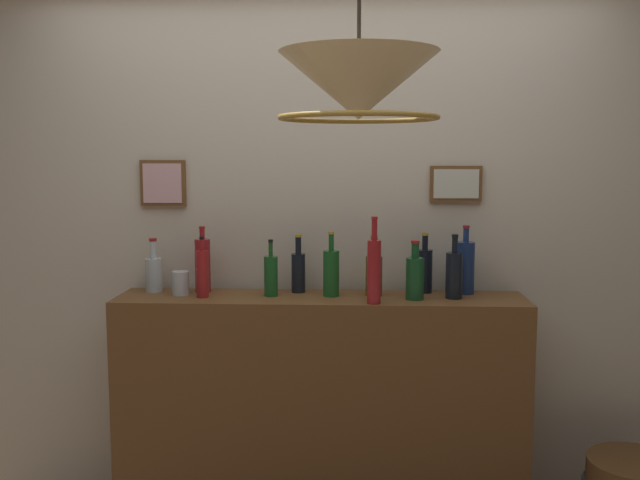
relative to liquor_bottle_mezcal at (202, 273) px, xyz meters
The scene contains 16 objects.
panelled_rear_partition 0.64m from the liquor_bottle_mezcal, 29.18° to the left, with size 3.28×0.15×2.89m.
bar_shelf_unit 0.83m from the liquor_bottle_mezcal, ahead, with size 1.74×0.34×1.13m, color brown.
liquor_bottle_mezcal is the anchor object (origin of this frame).
liquor_bottle_sherry 1.06m from the liquor_bottle_mezcal, ahead, with size 0.07×0.07×0.27m.
liquor_bottle_brandy 0.42m from the liquor_bottle_mezcal, 18.17° to the left, with size 0.06×0.06×0.26m.
liquor_bottle_whiskey 0.12m from the liquor_bottle_mezcal, 101.01° to the left, with size 0.07×0.07×0.29m.
liquor_bottle_bourbon 0.96m from the liquor_bottle_mezcal, ahead, with size 0.07×0.07×0.26m.
liquor_bottle_vermouth 0.29m from the liquor_bottle_mezcal, ahead, with size 0.06×0.06×0.24m.
liquor_bottle_rye 0.27m from the liquor_bottle_mezcal, 154.38° to the left, with size 0.07×0.07×0.24m.
liquor_bottle_amaro 1.13m from the liquor_bottle_mezcal, ahead, with size 0.08×0.08×0.30m.
liquor_bottle_vodka 0.55m from the liquor_bottle_mezcal, ahead, with size 0.07×0.07×0.28m.
liquor_bottle_tequila 0.90m from the liquor_bottle_mezcal, ahead, with size 0.08×0.08×0.25m.
liquor_bottle_port 0.73m from the liquor_bottle_mezcal, ahead, with size 0.07×0.07×0.26m.
liquor_bottle_scotch 0.73m from the liquor_bottle_mezcal, ahead, with size 0.06×0.06×0.35m.
glass_tumbler_rocks 0.13m from the liquor_bottle_mezcal, 156.47° to the left, with size 0.07×0.07×0.10m.
pendant_lamp 1.24m from the liquor_bottle_mezcal, 50.27° to the right, with size 0.49×0.49×0.58m.
Camera 1 is at (0.14, -2.14, 1.72)m, focal length 40.07 mm.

